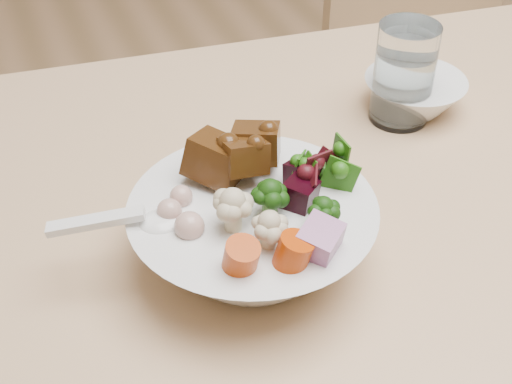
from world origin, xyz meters
The scene contains 5 objects.
chair_far centered at (0.12, 0.60, 0.52)m, with size 0.43×0.43×0.92m.
food_bowl centered at (-0.53, -0.01, 0.76)m, with size 0.24×0.24×0.13m.
soup_spoon centered at (-0.63, 0.01, 0.79)m, with size 0.13×0.06×0.03m.
water_glass centered at (-0.27, 0.16, 0.78)m, with size 0.07×0.07×0.13m.
side_bowl centered at (-0.24, 0.17, 0.74)m, with size 0.13×0.13×0.04m, color white, non-canonical shape.
Camera 1 is at (-0.72, -0.48, 1.22)m, focal length 50.00 mm.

